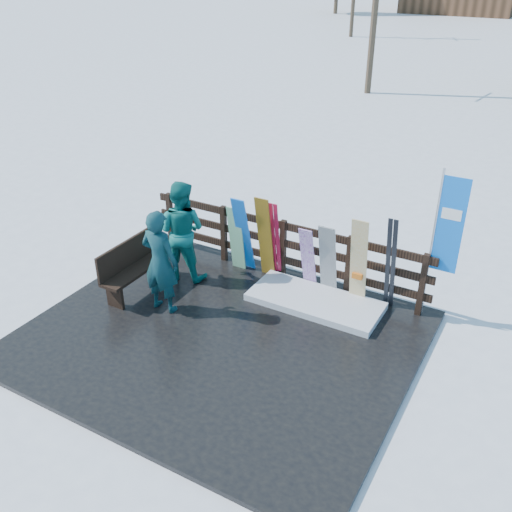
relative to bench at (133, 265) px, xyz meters
The scene contains 16 objects.
ground 2.22m from the bench, 11.43° to the right, with size 700.00×700.00×0.00m, color white.
deck 2.20m from the bench, 11.43° to the right, with size 6.00×5.00×0.08m, color black.
fence 2.75m from the bench, 40.36° to the left, with size 5.60×0.10×1.15m.
snow_patch 3.30m from the bench, 21.14° to the left, with size 2.31×1.00×0.12m, color white.
bench is the anchor object (origin of this frame).
snowboard_0 2.09m from the bench, 48.63° to the left, with size 0.28×0.03×1.62m, color #1974F1.
snowboard_1 1.98m from the bench, 52.07° to the left, with size 0.29×0.03×1.34m, color white.
snowboard_2 2.43m from the bench, 40.36° to the left, with size 0.28×0.03×1.69m, color #F8A818.
snowboard_3 3.12m from the bench, 29.96° to the left, with size 0.25×0.03×1.32m, color white.
snowboard_4 3.46m from the bench, 26.82° to the left, with size 0.30×0.03×1.43m, color black.
snowboard_5 3.97m from the bench, 23.19° to the left, with size 0.29×0.03×1.65m, color silver.
ski_pair_a 2.60m from the bench, 38.97° to the left, with size 0.16×0.28×1.57m.
ski_pair_b 4.49m from the bench, 21.35° to the left, with size 0.17×0.36×1.78m.
rental_flag 5.34m from the bench, 20.47° to the left, with size 0.45×0.04×2.60m.
person_front 0.94m from the bench, 14.74° to the right, with size 0.67×0.44×1.84m, color #145449.
person_back 1.07m from the bench, 61.05° to the left, with size 0.93×0.72×1.90m, color #116C67.
Camera 1 is at (4.18, -6.17, 5.60)m, focal length 40.00 mm.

